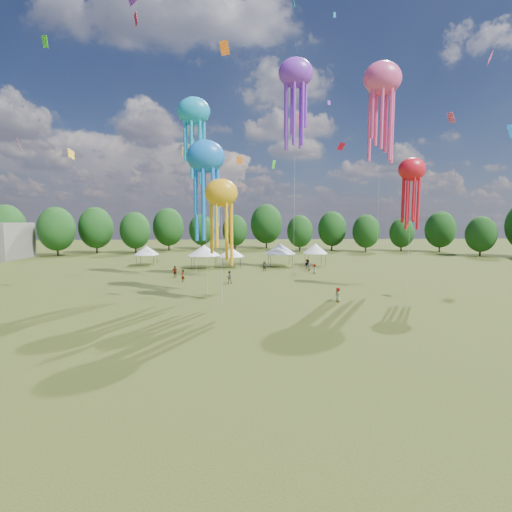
{
  "coord_description": "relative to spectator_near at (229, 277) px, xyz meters",
  "views": [
    {
      "loc": [
        -4.96,
        -11.85,
        8.67
      ],
      "look_at": [
        -3.35,
        15.0,
        6.0
      ],
      "focal_mm": 25.71,
      "sensor_mm": 36.0,
      "label": 1
    }
  ],
  "objects": [
    {
      "name": "ground",
      "position": [
        5.67,
        -37.65,
        -0.86
      ],
      "size": [
        300.0,
        300.0,
        0.0
      ],
      "primitive_type": "plane",
      "color": "#384416",
      "rests_on": "ground"
    },
    {
      "name": "spectator_near",
      "position": [
        0.0,
        0.0,
        0.0
      ],
      "size": [
        0.86,
        0.68,
        1.71
      ],
      "primitive_type": "imported",
      "rotation": [
        0.0,
        0.0,
        3.19
      ],
      "color": "gray",
      "rests_on": "ground"
    },
    {
      "name": "spectators_far",
      "position": [
        7.43,
        8.09,
        -0.01
      ],
      "size": [
        22.9,
        26.59,
        1.8
      ],
      "color": "gray",
      "rests_on": "ground"
    },
    {
      "name": "festival_tents",
      "position": [
        1.67,
        18.34,
        2.24
      ],
      "size": [
        36.7,
        9.79,
        4.27
      ],
      "color": "#47474C",
      "rests_on": "ground"
    },
    {
      "name": "show_kites",
      "position": [
        10.43,
        0.66,
        20.67
      ],
      "size": [
        33.23,
        21.87,
        32.48
      ],
      "color": "blue",
      "rests_on": "ground"
    },
    {
      "name": "small_kites",
      "position": [
        4.5,
        4.24,
        29.45
      ],
      "size": [
        70.15,
        62.9,
        42.44
      ],
      "color": "blue",
      "rests_on": "ground"
    },
    {
      "name": "treeline",
      "position": [
        1.8,
        24.86,
        5.69
      ],
      "size": [
        201.57,
        95.24,
        13.43
      ],
      "color": "#38281C",
      "rests_on": "ground"
    }
  ]
}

